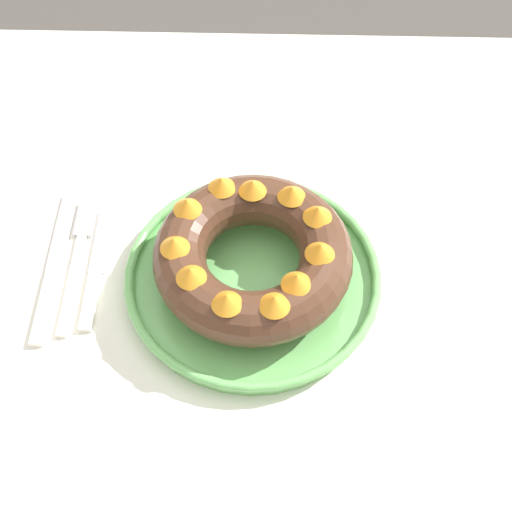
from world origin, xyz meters
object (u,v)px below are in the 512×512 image
Objects in this scene: bundt_cake at (256,255)px; fork at (81,255)px; cake_knife at (98,276)px; serving_dish at (256,277)px; serving_knife at (55,275)px.

fork is (-0.23, 0.04, -0.06)m from bundt_cake.
cake_knife is at bearing -54.13° from fork.
fork is (-0.23, 0.04, -0.01)m from serving_dish.
serving_knife is (-0.03, -0.03, 0.00)m from fork.
cake_knife is (0.06, 0.00, 0.00)m from serving_knife.
serving_dish reaches higher than fork.
cake_knife reaches higher than fork.
serving_dish is at bearing -13.86° from fork.
bundt_cake is 0.21m from cake_knife.
bundt_cake reaches higher than serving_knife.
serving_dish is 0.26m from serving_knife.
fork is at bearing 170.81° from bundt_cake.
fork is 0.04m from cake_knife.
bundt_cake reaches higher than fork.
bundt_cake reaches higher than cake_knife.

